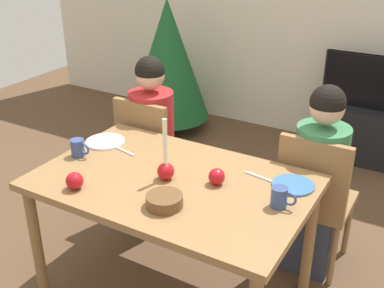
% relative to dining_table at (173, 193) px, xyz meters
% --- Properties ---
extents(back_wall, '(6.40, 0.10, 2.60)m').
position_rel_dining_table_xyz_m(back_wall, '(0.00, 2.60, 0.63)').
color(back_wall, beige).
rests_on(back_wall, ground).
extents(dining_table, '(1.40, 0.90, 0.75)m').
position_rel_dining_table_xyz_m(dining_table, '(0.00, 0.00, 0.00)').
color(dining_table, olive).
rests_on(dining_table, ground).
extents(chair_left, '(0.40, 0.40, 0.90)m').
position_rel_dining_table_xyz_m(chair_left, '(-0.57, 0.61, -0.15)').
color(chair_left, olive).
rests_on(chair_left, ground).
extents(chair_right, '(0.40, 0.40, 0.90)m').
position_rel_dining_table_xyz_m(chair_right, '(0.58, 0.61, -0.15)').
color(chair_right, olive).
rests_on(chair_right, ground).
extents(person_left_child, '(0.30, 0.30, 1.17)m').
position_rel_dining_table_xyz_m(person_left_child, '(-0.57, 0.64, -0.10)').
color(person_left_child, '#33384C').
rests_on(person_left_child, ground).
extents(person_right_child, '(0.30, 0.30, 1.17)m').
position_rel_dining_table_xyz_m(person_right_child, '(0.58, 0.64, -0.10)').
color(person_right_child, '#33384C').
rests_on(person_right_child, ground).
extents(tv_stand, '(0.64, 0.40, 0.48)m').
position_rel_dining_table_xyz_m(tv_stand, '(0.52, 2.30, -0.43)').
color(tv_stand, black).
rests_on(tv_stand, ground).
extents(tv, '(0.79, 0.05, 0.46)m').
position_rel_dining_table_xyz_m(tv, '(0.52, 2.30, 0.04)').
color(tv, black).
rests_on(tv, tv_stand).
extents(christmas_tree, '(0.80, 0.80, 1.38)m').
position_rel_dining_table_xyz_m(christmas_tree, '(-1.31, 2.00, 0.05)').
color(christmas_tree, brown).
rests_on(christmas_tree, ground).
extents(candle_centerpiece, '(0.09, 0.09, 0.33)m').
position_rel_dining_table_xyz_m(candle_centerpiece, '(-0.03, -0.01, 0.15)').
color(candle_centerpiece, red).
rests_on(candle_centerpiece, dining_table).
extents(plate_left, '(0.23, 0.23, 0.01)m').
position_rel_dining_table_xyz_m(plate_left, '(-0.59, 0.18, 0.09)').
color(plate_left, white).
rests_on(plate_left, dining_table).
extents(plate_right, '(0.21, 0.21, 0.01)m').
position_rel_dining_table_xyz_m(plate_right, '(0.56, 0.25, 0.09)').
color(plate_right, teal).
rests_on(plate_right, dining_table).
extents(mug_left, '(0.12, 0.08, 0.10)m').
position_rel_dining_table_xyz_m(mug_left, '(-0.60, -0.04, 0.13)').
color(mug_left, '#33477F').
rests_on(mug_left, dining_table).
extents(mug_right, '(0.12, 0.08, 0.10)m').
position_rel_dining_table_xyz_m(mug_right, '(0.57, 0.03, 0.13)').
color(mug_right, '#33477F').
rests_on(mug_right, dining_table).
extents(fork_left, '(0.18, 0.05, 0.01)m').
position_rel_dining_table_xyz_m(fork_left, '(-0.41, 0.14, 0.09)').
color(fork_left, silver).
rests_on(fork_left, dining_table).
extents(fork_right, '(0.18, 0.04, 0.01)m').
position_rel_dining_table_xyz_m(fork_right, '(0.38, 0.24, 0.09)').
color(fork_right, silver).
rests_on(fork_right, dining_table).
extents(bowl_walnuts, '(0.17, 0.17, 0.06)m').
position_rel_dining_table_xyz_m(bowl_walnuts, '(0.10, -0.23, 0.11)').
color(bowl_walnuts, brown).
rests_on(bowl_walnuts, dining_table).
extents(apple_near_candle, '(0.09, 0.09, 0.09)m').
position_rel_dining_table_xyz_m(apple_near_candle, '(0.22, 0.07, 0.13)').
color(apple_near_candle, '#B4131C').
rests_on(apple_near_candle, dining_table).
extents(apple_by_left_plate, '(0.09, 0.09, 0.09)m').
position_rel_dining_table_xyz_m(apple_by_left_plate, '(-0.37, -0.32, 0.13)').
color(apple_by_left_plate, '#B1131B').
rests_on(apple_by_left_plate, dining_table).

